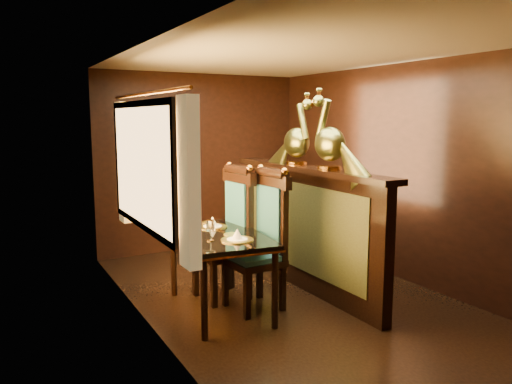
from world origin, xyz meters
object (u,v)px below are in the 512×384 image
dining_table (219,241)px  peacock_right (297,130)px  chair_left (265,234)px  chair_right (232,228)px  peacock_left (330,129)px

dining_table → peacock_right: 1.57m
chair_left → peacock_right: size_ratio=1.80×
dining_table → chair_left: bearing=-5.1°
peacock_right → chair_right: bearing=-177.7°
dining_table → chair_left: chair_left is taller
chair_left → chair_right: (-0.15, 0.42, 0.00)m
chair_left → chair_right: size_ratio=1.00×
dining_table → peacock_right: size_ratio=1.78×
chair_right → peacock_left: bearing=-39.4°
peacock_left → chair_right: bearing=145.0°
chair_left → dining_table: bearing=164.1°
chair_left → peacock_right: (0.66, 0.45, 1.02)m
chair_left → peacock_right: 1.30m
chair_left → peacock_left: 1.24m
peacock_left → chair_left: bearing=166.9°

